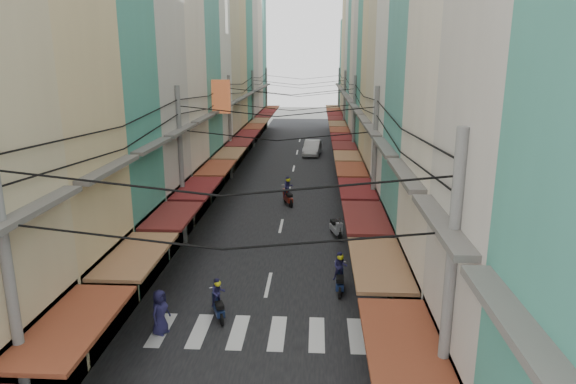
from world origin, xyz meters
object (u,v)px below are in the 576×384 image
(white_car, at_px, (312,155))
(traffic_sign, at_px, (390,235))
(bicycle, at_px, (427,258))
(market_umbrella, at_px, (425,247))

(white_car, xyz_separation_m, traffic_sign, (3.65, -29.91, 2.14))
(bicycle, height_order, market_umbrella, market_umbrella)
(market_umbrella, bearing_deg, traffic_sign, 148.16)
(white_car, xyz_separation_m, bicycle, (5.92, -27.06, 0.00))
(bicycle, xyz_separation_m, market_umbrella, (-0.96, -3.66, 1.92))
(white_car, relative_size, traffic_sign, 1.76)
(bicycle, height_order, traffic_sign, traffic_sign)
(market_umbrella, relative_size, traffic_sign, 0.75)
(white_car, xyz_separation_m, market_umbrella, (4.96, -30.72, 1.92))
(white_car, height_order, traffic_sign, traffic_sign)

